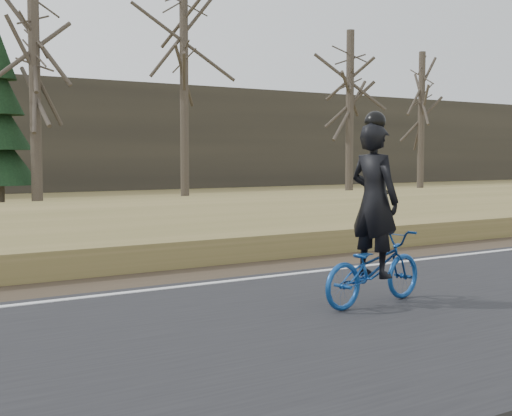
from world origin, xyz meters
TOP-DOWN VIEW (x-y plane):
  - ground at (0.00, 0.00)m, footprint 120.00×120.00m
  - edge_line at (0.00, 0.20)m, footprint 120.00×0.12m
  - shoulder at (0.00, 1.20)m, footprint 120.00×1.60m
  - embankment at (0.00, 4.20)m, footprint 120.00×5.00m
  - ballast at (0.00, 8.00)m, footprint 120.00×3.00m
  - railroad at (0.00, 8.00)m, footprint 120.00×2.40m
  - treeline_backdrop at (0.00, 30.00)m, footprint 120.00×4.00m
  - cyclist at (-3.26, -2.17)m, footprint 1.78×0.82m
  - bare_tree_near_left at (-2.63, 14.36)m, footprint 0.36×0.36m
  - bare_tree_center at (4.53, 17.82)m, footprint 0.36×0.36m
  - bare_tree_right at (11.73, 15.74)m, footprint 0.36×0.36m
  - bare_tree_far_right at (19.15, 18.53)m, footprint 0.36×0.36m

SIDE VIEW (x-z plane):
  - ground at x=0.00m, z-range 0.00..0.00m
  - shoulder at x=0.00m, z-range 0.00..0.04m
  - edge_line at x=0.00m, z-range 0.06..0.07m
  - embankment at x=0.00m, z-range 0.00..0.44m
  - ballast at x=0.00m, z-range 0.00..0.45m
  - railroad at x=0.00m, z-range 0.38..0.67m
  - cyclist at x=-3.26m, z-range -0.34..2.06m
  - treeline_backdrop at x=0.00m, z-range 0.00..6.00m
  - bare_tree_near_left at x=-2.63m, z-range 0.00..7.14m
  - bare_tree_far_right at x=19.15m, z-range 0.00..7.45m
  - bare_tree_right at x=11.73m, z-range 0.00..7.47m
  - bare_tree_center at x=4.53m, z-range 0.00..9.20m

